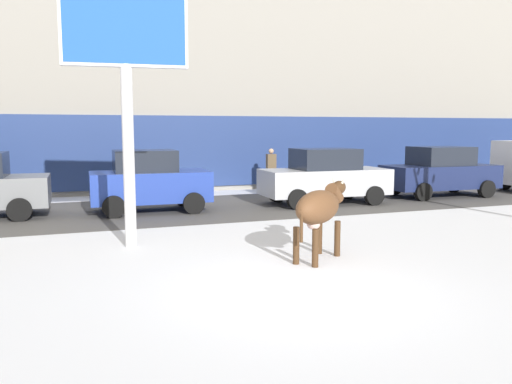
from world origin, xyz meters
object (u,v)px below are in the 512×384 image
at_px(cow_brown, 319,208).
at_px(pedestrian_near_billboard, 141,174).
at_px(billboard, 125,38).
at_px(car_navy_sedan, 440,172).
at_px(car_blue_hatchback, 149,181).
at_px(pedestrian_by_cars, 271,171).
at_px(car_silver_sedan, 325,177).

relative_size(cow_brown, pedestrian_near_billboard, 1.01).
relative_size(billboard, car_navy_sedan, 1.31).
relative_size(cow_brown, car_blue_hatchback, 0.50).
bearing_deg(car_blue_hatchback, car_navy_sedan, -0.35).
bearing_deg(pedestrian_by_cars, car_silver_sedan, -79.36).
height_order(cow_brown, car_blue_hatchback, car_blue_hatchback).
relative_size(car_blue_hatchback, car_navy_sedan, 0.83).
height_order(cow_brown, pedestrian_by_cars, pedestrian_by_cars).
relative_size(car_blue_hatchback, car_silver_sedan, 0.83).
distance_m(car_blue_hatchback, car_silver_sedan, 5.75).
height_order(car_blue_hatchback, car_silver_sedan, car_blue_hatchback).
height_order(car_blue_hatchback, car_navy_sedan, car_blue_hatchback).
bearing_deg(car_navy_sedan, cow_brown, -140.89).
xyz_separation_m(billboard, car_blue_hatchback, (1.07, 4.62, -3.39)).
bearing_deg(car_navy_sedan, pedestrian_near_billboard, 163.70).
distance_m(car_blue_hatchback, car_navy_sedan, 10.62).
relative_size(cow_brown, pedestrian_by_cars, 1.01).
xyz_separation_m(billboard, car_silver_sedan, (6.82, 4.32, -3.41)).
distance_m(billboard, pedestrian_by_cars, 10.40).
xyz_separation_m(billboard, pedestrian_near_billboard, (1.22, 7.61, -3.43)).
xyz_separation_m(cow_brown, car_silver_sedan, (3.54, 6.61, -0.09)).
xyz_separation_m(pedestrian_near_billboard, pedestrian_by_cars, (4.97, 0.00, 0.00)).
bearing_deg(pedestrian_near_billboard, car_navy_sedan, -16.30).
height_order(billboard, pedestrian_near_billboard, billboard).
xyz_separation_m(cow_brown, pedestrian_by_cars, (2.92, 9.90, -0.11)).
bearing_deg(pedestrian_near_billboard, pedestrian_by_cars, 0.00).
bearing_deg(car_blue_hatchback, car_silver_sedan, -2.96).
height_order(car_silver_sedan, car_navy_sedan, same).
xyz_separation_m(car_blue_hatchback, pedestrian_by_cars, (5.13, 3.00, -0.05)).
relative_size(billboard, car_silver_sedan, 1.31).
height_order(car_navy_sedan, pedestrian_near_billboard, car_navy_sedan).
relative_size(billboard, pedestrian_near_billboard, 3.21).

